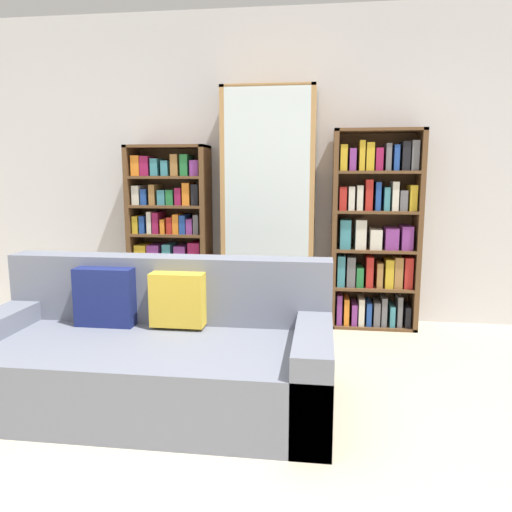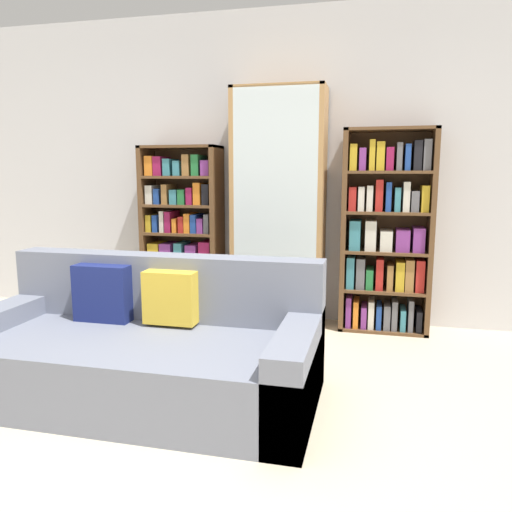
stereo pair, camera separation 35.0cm
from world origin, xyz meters
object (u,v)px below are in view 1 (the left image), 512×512
Objects in this scene: bookshelf_left at (170,236)px; bookshelf_right at (375,234)px; display_cabinet at (269,211)px; wine_bottle at (301,338)px; couch at (153,355)px.

bookshelf_right is at bearing -0.00° from bookshelf_left.
display_cabinet is 5.05× the size of wine_bottle.
wine_bottle is at bearing -36.44° from bookshelf_left.
display_cabinet is 0.92m from bookshelf_right.
wine_bottle is at bearing -122.72° from bookshelf_right.
couch is 5.13× the size of wine_bottle.
wine_bottle is at bearing 41.51° from couch.
bookshelf_left is 3.88× the size of wine_bottle.
couch is 1.84m from display_cabinet.
couch is at bearing -130.73° from bookshelf_right.
bookshelf_left is at bearing 180.00° from bookshelf_right.
bookshelf_right is 4.18× the size of wine_bottle.
bookshelf_left is 1.79m from bookshelf_right.
display_cabinet is at bearing 110.22° from wine_bottle.
bookshelf_left is (-0.39, 1.63, 0.49)m from couch.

